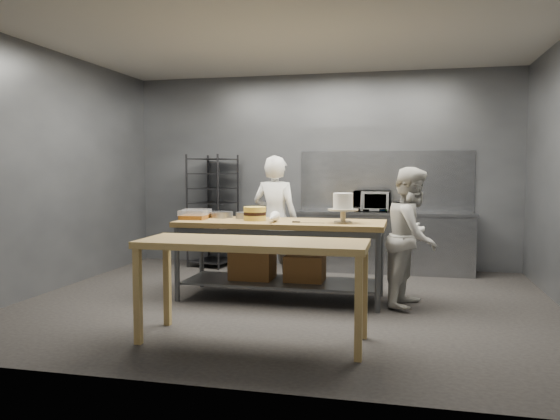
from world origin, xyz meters
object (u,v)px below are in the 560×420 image
at_px(microwave, 372,201).
at_px(frosted_cake_stand, 343,204).
at_px(near_counter, 253,250).
at_px(chef_right, 412,237).
at_px(chef_behind, 275,220).
at_px(layer_cake, 255,214).
at_px(work_table, 278,250).
at_px(speed_rack, 213,212).

bearing_deg(microwave, frosted_cake_stand, -95.32).
relative_size(near_counter, chef_right, 1.29).
bearing_deg(chef_behind, layer_cake, 95.06).
xyz_separation_m(chef_behind, frosted_cake_stand, (0.98, -0.85, 0.28)).
height_order(chef_right, layer_cake, chef_right).
height_order(chef_behind, chef_right, chef_behind).
bearing_deg(work_table, speed_rack, 128.27).
relative_size(near_counter, microwave, 3.69).
relative_size(microwave, frosted_cake_stand, 1.59).
relative_size(work_table, near_counter, 1.20).
distance_m(microwave, layer_cake, 2.37).
bearing_deg(chef_behind, near_counter, 108.50).
height_order(microwave, frosted_cake_stand, frosted_cake_stand).
bearing_deg(layer_cake, frosted_cake_stand, -4.47).
bearing_deg(near_counter, work_table, 95.26).
xyz_separation_m(near_counter, chef_right, (1.38, 1.62, -0.04)).
height_order(near_counter, frosted_cake_stand, frosted_cake_stand).
distance_m(work_table, chef_right, 1.54).
height_order(chef_behind, layer_cake, chef_behind).
bearing_deg(microwave, chef_right, -74.28).
xyz_separation_m(near_counter, microwave, (0.81, 3.62, 0.24)).
xyz_separation_m(near_counter, speed_rack, (-1.65, 3.54, 0.04)).
height_order(near_counter, speed_rack, speed_rack).
xyz_separation_m(speed_rack, layer_cake, (1.23, -1.94, 0.14)).
distance_m(work_table, layer_cake, 0.51).
relative_size(microwave, layer_cake, 2.05).
xyz_separation_m(chef_behind, chef_right, (1.74, -0.75, -0.08)).
xyz_separation_m(speed_rack, chef_right, (3.03, -1.92, -0.08)).
bearing_deg(frosted_cake_stand, microwave, 84.68).
distance_m(near_counter, frosted_cake_stand, 1.67).
distance_m(near_counter, layer_cake, 1.67).
bearing_deg(work_table, chef_right, -0.81).
xyz_separation_m(chef_behind, layer_cake, (-0.06, -0.77, 0.15)).
bearing_deg(frosted_cake_stand, speed_rack, 138.31).
bearing_deg(speed_rack, near_counter, -65.00).
bearing_deg(work_table, frosted_cake_stand, -8.88).
bearing_deg(frosted_cake_stand, chef_behind, 139.02).
bearing_deg(chef_right, frosted_cake_stand, 112.41).
xyz_separation_m(microwave, frosted_cake_stand, (-0.20, -2.10, 0.08)).
relative_size(speed_rack, chef_right, 1.13).
distance_m(near_counter, speed_rack, 3.91).
xyz_separation_m(work_table, layer_cake, (-0.28, -0.04, 0.43)).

